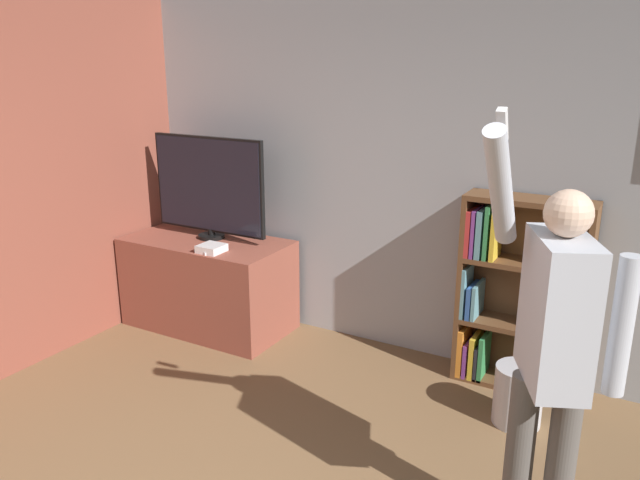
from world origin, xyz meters
TOP-DOWN VIEW (x-y plane):
  - wall_back at (0.01, 2.95)m, footprint 6.94×0.09m
  - wall_side_brick at (-2.50, 1.46)m, footprint 0.06×4.52m
  - tv_ledge at (-1.76, 2.50)m, footprint 1.36×0.71m
  - television at (-1.76, 2.57)m, footprint 1.06×0.22m
  - game_console at (-1.52, 2.27)m, footprint 0.18×0.19m
  - remote_loose at (-1.49, 2.24)m, footprint 0.09×0.14m
  - bookshelf at (0.65, 2.77)m, footprint 0.83×0.28m
  - person at (1.15, 1.27)m, footprint 0.59×0.58m
  - waste_bin at (0.86, 2.29)m, footprint 0.30×0.30m

SIDE VIEW (x-z plane):
  - waste_bin at x=0.86m, z-range 0.00..0.38m
  - tv_ledge at x=-1.76m, z-range 0.00..0.76m
  - bookshelf at x=0.65m, z-range -0.01..1.34m
  - remote_loose at x=-1.49m, z-range 0.76..0.79m
  - game_console at x=-1.52m, z-range 0.76..0.82m
  - person at x=1.15m, z-range 0.02..2.07m
  - television at x=-1.76m, z-range 0.78..1.62m
  - wall_side_brick at x=-2.50m, z-range 0.00..2.70m
  - wall_back at x=0.01m, z-range 0.00..2.70m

